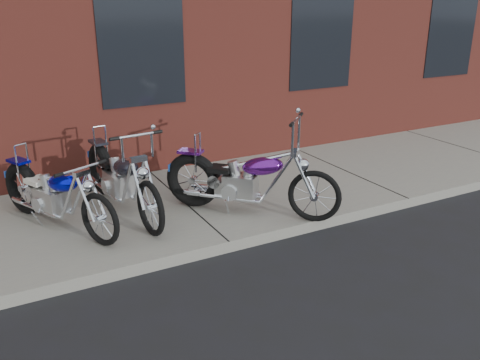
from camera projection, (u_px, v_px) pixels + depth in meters
ground at (229, 253)px, 6.26m from camera, size 120.00×120.00×0.00m
sidewalk at (183, 206)px, 7.48m from camera, size 22.00×3.00×0.15m
chopper_purple at (247, 182)px, 6.90m from camera, size 1.81×1.86×1.39m
chopper_blue at (56, 197)px, 6.48m from camera, size 1.09×2.13×1.00m
chopper_third at (121, 181)px, 6.97m from camera, size 0.60×2.46×1.25m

